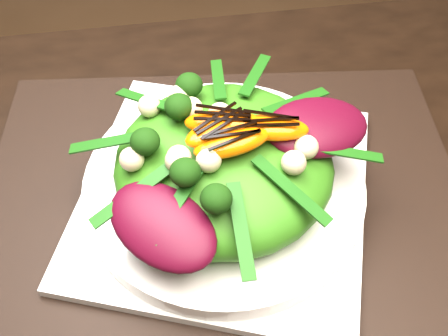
{
  "coord_description": "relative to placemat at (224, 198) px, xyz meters",
  "views": [
    {
      "loc": [
        0.2,
        -0.15,
        1.17
      ],
      "look_at": [
        0.25,
        0.15,
        0.8
      ],
      "focal_mm": 42.0,
      "sensor_mm": 36.0,
      "label": 1
    }
  ],
  "objects": [
    {
      "name": "placemat",
      "position": [
        0.0,
        0.0,
        0.0
      ],
      "size": [
        0.51,
        0.41,
        0.0
      ],
      "primitive_type": "cube",
      "rotation": [
        0.0,
        0.0,
        -0.11
      ],
      "color": "black",
      "rests_on": "dining_table"
    },
    {
      "name": "plate_base",
      "position": [
        0.0,
        0.0,
        0.01
      ],
      "size": [
        0.34,
        0.34,
        0.01
      ],
      "primitive_type": "cube",
      "rotation": [
        0.0,
        0.0,
        -0.35
      ],
      "color": "silver",
      "rests_on": "placemat"
    },
    {
      "name": "salad_bowl",
      "position": [
        0.0,
        0.0,
        0.02
      ],
      "size": [
        0.34,
        0.34,
        0.02
      ],
      "primitive_type": "cylinder",
      "rotation": [
        0.0,
        0.0,
        0.34
      ],
      "color": "white",
      "rests_on": "plate_base"
    },
    {
      "name": "lettuce_mound",
      "position": [
        0.0,
        0.0,
        0.05
      ],
      "size": [
        0.22,
        0.22,
        0.07
      ],
      "primitive_type": "ellipsoid",
      "rotation": [
        0.0,
        0.0,
        -0.11
      ],
      "color": "#377716",
      "rests_on": "salad_bowl"
    },
    {
      "name": "radicchio_leaf",
      "position": [
        0.08,
        0.0,
        0.08
      ],
      "size": [
        0.11,
        0.08,
        0.02
      ],
      "primitive_type": "ellipsoid",
      "rotation": [
        0.0,
        0.0,
        0.16
      ],
      "color": "#3D0615",
      "rests_on": "lettuce_mound"
    },
    {
      "name": "orange_segment",
      "position": [
        0.0,
        0.03,
        0.1
      ],
      "size": [
        0.07,
        0.06,
        0.02
      ],
      "primitive_type": "ellipsoid",
      "rotation": [
        0.0,
        0.0,
        0.55
      ],
      "color": "#FF5B04",
      "rests_on": "lettuce_mound"
    },
    {
      "name": "broccoli_floret",
      "position": [
        -0.06,
        0.03,
        0.1
      ],
      "size": [
        0.04,
        0.04,
        0.04
      ],
      "primitive_type": "sphere",
      "rotation": [
        0.0,
        0.0,
        0.06
      ],
      "color": "black",
      "rests_on": "lettuce_mound"
    },
    {
      "name": "macadamia_nut",
      "position": [
        0.03,
        -0.03,
        0.1
      ],
      "size": [
        0.02,
        0.02,
        0.02
      ],
      "primitive_type": "sphere",
      "rotation": [
        0.0,
        0.0,
        -0.1
      ],
      "color": "beige",
      "rests_on": "lettuce_mound"
    },
    {
      "name": "balsamic_drizzle",
      "position": [
        0.0,
        0.03,
        0.1
      ],
      "size": [
        0.04,
        0.03,
        0.0
      ],
      "primitive_type": "cube",
      "rotation": [
        0.0,
        0.0,
        0.55
      ],
      "color": "black",
      "rests_on": "orange_segment"
    }
  ]
}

